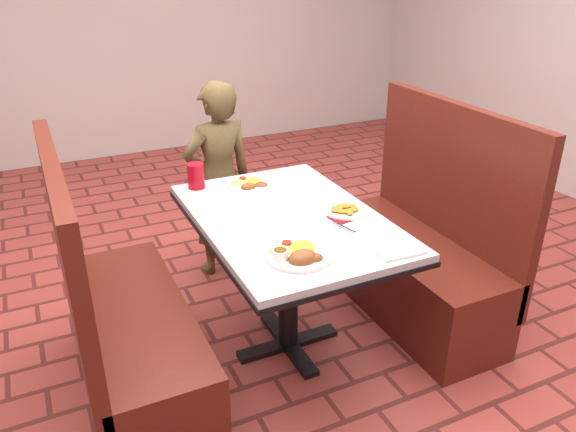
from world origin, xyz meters
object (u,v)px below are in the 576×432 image
(booth_bench_right, at_px, (418,258))
(red_tumbler, at_px, (196,176))
(diner_person, at_px, (219,180))
(plantain_plate, at_px, (345,210))
(dining_table, at_px, (288,234))
(far_dinner_plate, at_px, (250,183))
(booth_bench_left, at_px, (125,335))
(near_dinner_plate, at_px, (298,251))

(booth_bench_right, relative_size, red_tumbler, 9.14)
(diner_person, height_order, red_tumbler, diner_person)
(diner_person, bearing_deg, plantain_plate, 100.10)
(dining_table, height_order, far_dinner_plate, far_dinner_plate)
(booth_bench_left, distance_m, plantain_plate, 1.15)
(red_tumbler, bearing_deg, near_dinner_plate, -80.58)
(booth_bench_right, bearing_deg, booth_bench_left, 180.00)
(plantain_plate, bearing_deg, booth_bench_left, 175.60)
(booth_bench_right, height_order, plantain_plate, booth_bench_right)
(dining_table, relative_size, booth_bench_left, 1.01)
(far_dinner_plate, bearing_deg, booth_bench_left, -151.80)
(booth_bench_left, distance_m, diner_person, 1.22)
(plantain_plate, bearing_deg, near_dinner_plate, -143.40)
(dining_table, xyz_separation_m, plantain_plate, (0.26, -0.08, 0.11))
(dining_table, distance_m, diner_person, 0.91)
(booth_bench_right, distance_m, red_tumbler, 1.29)
(booth_bench_right, bearing_deg, far_dinner_plate, 153.28)
(booth_bench_right, bearing_deg, diner_person, 132.26)
(far_dinner_plate, xyz_separation_m, red_tumbler, (-0.26, 0.11, 0.04))
(booth_bench_left, xyz_separation_m, far_dinner_plate, (0.77, 0.41, 0.44))
(booth_bench_right, xyz_separation_m, red_tumbler, (-1.08, 0.52, 0.49))
(near_dinner_plate, height_order, far_dinner_plate, near_dinner_plate)
(far_dinner_plate, distance_m, plantain_plate, 0.57)
(diner_person, height_order, near_dinner_plate, diner_person)
(diner_person, bearing_deg, red_tumbler, 51.23)
(plantain_plate, bearing_deg, red_tumbler, 131.98)
(plantain_plate, distance_m, red_tumbler, 0.81)
(booth_bench_left, distance_m, red_tumbler, 0.88)
(far_dinner_plate, relative_size, plantain_plate, 1.22)
(dining_table, relative_size, red_tumbler, 9.24)
(booth_bench_left, relative_size, diner_person, 0.99)
(booth_bench_right, xyz_separation_m, diner_person, (-0.83, 0.91, 0.28))
(booth_bench_left, bearing_deg, far_dinner_plate, 28.20)
(booth_bench_right, bearing_deg, red_tumbler, 154.25)
(dining_table, relative_size, far_dinner_plate, 5.08)
(booth_bench_left, relative_size, far_dinner_plate, 5.03)
(near_dinner_plate, bearing_deg, diner_person, 85.48)
(booth_bench_left, xyz_separation_m, red_tumbler, (0.52, 0.52, 0.49))
(diner_person, relative_size, far_dinner_plate, 5.09)
(booth_bench_left, height_order, booth_bench_right, same)
(near_dinner_plate, relative_size, plantain_plate, 1.41)
(dining_table, distance_m, far_dinner_plate, 0.43)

